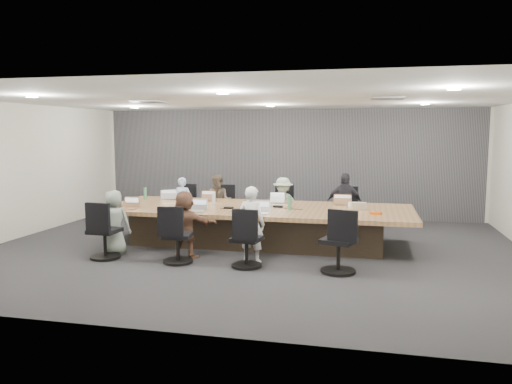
% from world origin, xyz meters
% --- Properties ---
extents(floor, '(10.00, 8.00, 0.00)m').
position_xyz_m(floor, '(0.00, 0.00, 0.00)').
color(floor, '#29292D').
rests_on(floor, ground).
extents(ceiling, '(10.00, 8.00, 0.00)m').
position_xyz_m(ceiling, '(0.00, 0.00, 2.80)').
color(ceiling, white).
rests_on(ceiling, wall_back).
extents(wall_back, '(10.00, 0.00, 2.80)m').
position_xyz_m(wall_back, '(0.00, 4.00, 1.40)').
color(wall_back, beige).
rests_on(wall_back, ground).
extents(wall_front, '(10.00, 0.00, 2.80)m').
position_xyz_m(wall_front, '(0.00, -4.00, 1.40)').
color(wall_front, beige).
rests_on(wall_front, ground).
extents(wall_left, '(0.00, 8.00, 2.80)m').
position_xyz_m(wall_left, '(-5.00, 0.00, 1.40)').
color(wall_left, beige).
rests_on(wall_left, ground).
extents(curtain, '(9.80, 0.04, 2.80)m').
position_xyz_m(curtain, '(0.00, 3.92, 1.40)').
color(curtain, '#4F4F55').
rests_on(curtain, ground).
extents(conference_table, '(6.00, 2.20, 0.74)m').
position_xyz_m(conference_table, '(0.00, 0.50, 0.40)').
color(conference_table, '#362A1E').
rests_on(conference_table, ground).
extents(chair_0, '(0.58, 0.58, 0.73)m').
position_xyz_m(chair_0, '(-2.08, 2.20, 0.36)').
color(chair_0, black).
rests_on(chair_0, ground).
extents(chair_1, '(0.56, 0.56, 0.73)m').
position_xyz_m(chair_1, '(-1.20, 2.20, 0.37)').
color(chair_1, black).
rests_on(chair_1, ground).
extents(chair_2, '(0.72, 0.72, 0.85)m').
position_xyz_m(chair_2, '(0.29, 2.20, 0.43)').
color(chair_2, black).
rests_on(chair_2, ground).
extents(chair_3, '(0.66, 0.66, 0.77)m').
position_xyz_m(chair_3, '(1.62, 2.20, 0.39)').
color(chair_3, black).
rests_on(chair_3, ground).
extents(chair_4, '(0.58, 0.58, 0.82)m').
position_xyz_m(chair_4, '(-2.35, -1.20, 0.41)').
color(chair_4, black).
rests_on(chair_4, ground).
extents(chair_5, '(0.60, 0.60, 0.79)m').
position_xyz_m(chair_5, '(-0.99, -1.20, 0.39)').
color(chair_5, black).
rests_on(chair_5, ground).
extents(chair_6, '(0.59, 0.59, 0.78)m').
position_xyz_m(chair_6, '(0.21, -1.20, 0.39)').
color(chair_6, black).
rests_on(chair_6, ground).
extents(chair_7, '(0.72, 0.72, 0.86)m').
position_xyz_m(chair_7, '(1.69, -1.20, 0.43)').
color(chair_7, black).
rests_on(chair_7, ground).
extents(person_0, '(0.43, 0.28, 1.17)m').
position_xyz_m(person_0, '(-2.08, 1.85, 0.58)').
color(person_0, '#ADC4EC').
rests_on(person_0, ground).
extents(laptop_0, '(0.39, 0.31, 0.02)m').
position_xyz_m(laptop_0, '(-2.08, 1.30, 0.75)').
color(laptop_0, '#B2B2B7').
rests_on(laptop_0, conference_table).
extents(person_1, '(0.65, 0.52, 1.25)m').
position_xyz_m(person_1, '(-1.20, 1.85, 0.62)').
color(person_1, brown).
rests_on(person_1, ground).
extents(laptop_1, '(0.32, 0.23, 0.02)m').
position_xyz_m(laptop_1, '(-1.20, 1.30, 0.75)').
color(laptop_1, '#8C6647').
rests_on(laptop_1, conference_table).
extents(person_2, '(0.81, 0.50, 1.21)m').
position_xyz_m(person_2, '(0.29, 1.85, 0.60)').
color(person_2, '#8DA28B').
rests_on(person_2, ground).
extents(laptop_2, '(0.30, 0.21, 0.02)m').
position_xyz_m(laptop_2, '(0.29, 1.30, 0.75)').
color(laptop_2, '#B2B2B7').
rests_on(laptop_2, conference_table).
extents(person_3, '(0.79, 0.34, 1.34)m').
position_xyz_m(person_3, '(1.62, 1.85, 0.67)').
color(person_3, '#22222A').
rests_on(person_3, ground).
extents(laptop_3, '(0.36, 0.25, 0.02)m').
position_xyz_m(laptop_3, '(1.62, 1.30, 0.75)').
color(laptop_3, '#8C6647').
rests_on(laptop_3, conference_table).
extents(person_4, '(0.62, 0.45, 1.17)m').
position_xyz_m(person_4, '(-2.35, -0.85, 0.58)').
color(person_4, gray).
rests_on(person_4, ground).
extents(laptop_4, '(0.31, 0.22, 0.02)m').
position_xyz_m(laptop_4, '(-2.35, -0.30, 0.75)').
color(laptop_4, '#8C6647').
rests_on(laptop_4, conference_table).
extents(person_5, '(1.13, 0.41, 1.20)m').
position_xyz_m(person_5, '(-0.99, -0.85, 0.60)').
color(person_5, brown).
rests_on(person_5, ground).
extents(laptop_5, '(0.33, 0.25, 0.02)m').
position_xyz_m(laptop_5, '(-0.99, -0.30, 0.75)').
color(laptop_5, '#B2B2B7').
rests_on(laptop_5, conference_table).
extents(person_6, '(0.52, 0.39, 1.30)m').
position_xyz_m(person_6, '(0.21, -0.85, 0.65)').
color(person_6, silver).
rests_on(person_6, ground).
extents(laptop_6, '(0.36, 0.25, 0.02)m').
position_xyz_m(laptop_6, '(0.21, -0.30, 0.75)').
color(laptop_6, '#B2B2B7').
rests_on(laptop_6, conference_table).
extents(bottle_green_left, '(0.09, 0.09, 0.26)m').
position_xyz_m(bottle_green_left, '(-2.65, 1.08, 0.87)').
color(bottle_green_left, '#438259').
rests_on(bottle_green_left, conference_table).
extents(bottle_green_right, '(0.08, 0.08, 0.26)m').
position_xyz_m(bottle_green_right, '(0.68, 0.28, 0.87)').
color(bottle_green_right, '#438259').
rests_on(bottle_green_right, conference_table).
extents(bottle_clear, '(0.09, 0.09, 0.23)m').
position_xyz_m(bottle_clear, '(-0.94, 0.65, 0.86)').
color(bottle_clear, silver).
rests_on(bottle_clear, conference_table).
extents(cup_white_far, '(0.08, 0.08, 0.10)m').
position_xyz_m(cup_white_far, '(-0.24, 0.77, 0.79)').
color(cup_white_far, white).
rests_on(cup_white_far, conference_table).
extents(cup_white_near, '(0.08, 0.08, 0.09)m').
position_xyz_m(cup_white_near, '(1.78, 0.93, 0.79)').
color(cup_white_near, white).
rests_on(cup_white_near, conference_table).
extents(mug_brown, '(0.13, 0.13, 0.12)m').
position_xyz_m(mug_brown, '(-2.61, 0.17, 0.80)').
color(mug_brown, brown).
rests_on(mug_brown, conference_table).
extents(mic_left, '(0.17, 0.12, 0.03)m').
position_xyz_m(mic_left, '(-0.49, 0.19, 0.76)').
color(mic_left, black).
rests_on(mic_left, conference_table).
extents(mic_right, '(0.18, 0.14, 0.03)m').
position_xyz_m(mic_right, '(0.40, 0.57, 0.76)').
color(mic_right, black).
rests_on(mic_right, conference_table).
extents(stapler, '(0.18, 0.10, 0.07)m').
position_xyz_m(stapler, '(0.17, 0.01, 0.77)').
color(stapler, black).
rests_on(stapler, conference_table).
extents(canvas_bag, '(0.27, 0.17, 0.14)m').
position_xyz_m(canvas_bag, '(1.96, 0.60, 0.81)').
color(canvas_bag, tan).
rests_on(canvas_bag, conference_table).
extents(snack_packet, '(0.21, 0.18, 0.04)m').
position_xyz_m(snack_packet, '(2.27, 0.11, 0.76)').
color(snack_packet, '#CE4705').
rests_on(snack_packet, conference_table).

